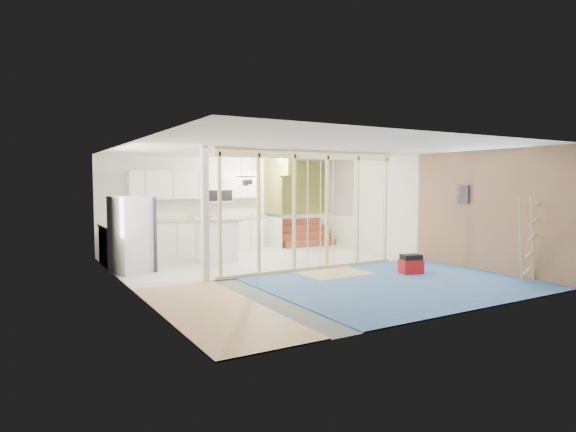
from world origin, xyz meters
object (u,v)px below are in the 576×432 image
island (216,239)px  fridge (132,235)px  toolbox (411,265)px  ladder (528,239)px

island → fridge: bearing=-146.3°
island → toolbox: (2.80, -3.79, -0.32)m
island → ladder: 6.88m
toolbox → island: bearing=142.3°
fridge → toolbox: size_ratio=3.18×
island → toolbox: 4.72m
island → ladder: (4.08, -5.53, 0.33)m
toolbox → ladder: size_ratio=0.31×
fridge → ladder: size_ratio=0.98×
island → toolbox: size_ratio=2.55×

